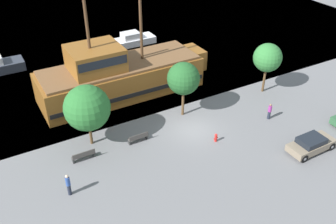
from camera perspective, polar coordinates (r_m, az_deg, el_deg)
ground_plane at (r=33.40m, az=3.80°, el=-2.71°), size 160.00×160.00×0.00m
water_surface at (r=70.93m, az=-16.54°, el=15.73°), size 80.00×80.00×0.00m
pirate_ship at (r=38.15m, az=-7.48°, el=5.58°), size 17.72×5.54×11.73m
moored_boat_dockside at (r=50.50m, az=-5.35°, el=10.92°), size 5.64×2.24×1.66m
parked_car_curb_front at (r=32.70m, az=20.99°, el=-4.60°), size 4.11×1.78×1.33m
fire_hydrant at (r=31.99m, az=7.31°, el=-3.84°), size 0.42×0.25×0.76m
bench_promenade_east at (r=30.54m, az=-12.73°, el=-6.45°), size 1.85×0.45×0.85m
bench_promenade_west at (r=31.75m, az=-4.55°, el=-3.90°), size 1.75×0.45×0.85m
pedestrian_walking_near at (r=35.61m, az=15.22°, el=0.10°), size 0.32×0.32×1.58m
pedestrian_walking_far at (r=27.56m, az=-14.94°, el=-10.64°), size 0.32×0.32×1.80m
tree_row_east at (r=30.42m, az=-12.23°, el=0.60°), size 3.77×3.77×5.41m
tree_row_mideast at (r=33.47m, az=2.37°, el=5.10°), size 2.97×2.97×5.31m
tree_row_midwest at (r=38.74m, az=14.93°, el=7.99°), size 2.86×2.86×5.24m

